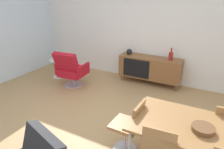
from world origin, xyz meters
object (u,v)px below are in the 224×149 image
Objects in this scene: dining_table at (198,130)px; side_table_round at (58,66)px; lounge_chair_red at (71,69)px; wooden_bowl_on_table at (203,129)px; vase_sculptural_dark at (129,52)px; dining_chair_near_window at (129,125)px; vase_cobalt at (171,56)px; fruit_bowl at (57,58)px; sideboard at (150,68)px.

dining_table is 4.24m from side_table_round.
wooden_bowl_on_table is at bearing -25.41° from lounge_chair_red.
dining_chair_near_window is (1.10, -2.54, -0.32)m from vase_sculptural_dark.
vase_sculptural_dark is (-1.09, 0.00, -0.03)m from vase_cobalt.
vase_sculptural_dark is 0.10× the size of dining_table.
lounge_chair_red reaches higher than wooden_bowl_on_table.
dining_chair_near_window is 4.28× the size of fruit_bowl.
dining_table is (1.39, -2.54, 0.26)m from sideboard.
dining_table is at bearing -24.60° from side_table_round.
dining_table is at bearing -70.65° from vase_cobalt.
dining_chair_near_window reaches higher than sideboard.
vase_sculptural_dark is at bearing 22.84° from fruit_bowl.
fruit_bowl is (-2.45, -0.78, 0.12)m from sideboard.
sideboard is 1.69× the size of lounge_chair_red.
lounge_chair_red is 0.82m from side_table_round.
vase_sculptural_dark reaches higher than sideboard.
vase_cobalt is 1.17× the size of wooden_bowl_on_table.
wooden_bowl_on_table is 1.30× the size of fruit_bowl.
lounge_chair_red is (-3.14, 1.49, -0.30)m from wooden_bowl_on_table.
wooden_bowl_on_table is at bearing -50.50° from dining_table.
lounge_chair_red is at bearing 154.59° from wooden_bowl_on_table.
vase_sculptural_dark is 0.78× the size of fruit_bowl.
sideboard is 10.31× the size of vase_sculptural_dark.
dining_chair_near_window reaches higher than fruit_bowl.
sideboard is at bearing -179.78° from vase_cobalt.
vase_sculptural_dark is at bearing 22.80° from side_table_round.
vase_cobalt reaches higher than wooden_bowl_on_table.
sideboard is at bearing 119.02° from wooden_bowl_on_table.
dining_table is at bearing 0.14° from dining_chair_near_window.
vase_cobalt is 2.49m from lounge_chair_red.
sideboard is 5.25× the size of vase_cobalt.
vase_sculptural_dark is (-0.59, 0.00, 0.35)m from sideboard.
sideboard is at bearing 118.76° from dining_table.
fruit_bowl reaches higher than side_table_round.
fruit_bowl is at bearing 149.21° from dining_chair_near_window.
vase_sculptural_dark is 1.60m from lounge_chair_red.
fruit_bowl is at bearing -157.16° from vase_sculptural_dark.
lounge_chair_red reaches higher than sideboard.
dining_table is 3.08× the size of side_table_round.
dining_table is at bearing -24.90° from lounge_chair_red.
sideboard is 1.87× the size of dining_chair_near_window.
wooden_bowl_on_table is (1.44, -2.59, 0.33)m from sideboard.
dining_table is at bearing -61.24° from sideboard.
wooden_bowl_on_table is 0.27× the size of lounge_chair_red.
vase_cobalt is 3.09m from side_table_round.
lounge_chair_red reaches higher than fruit_bowl.
sideboard is 2.03m from lounge_chair_red.
dining_table is 0.10m from wooden_bowl_on_table.
wooden_bowl_on_table is at bearing -60.98° from sideboard.
vase_sculptural_dark reaches higher than dining_chair_near_window.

